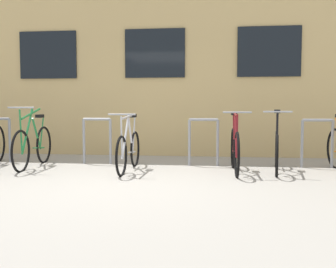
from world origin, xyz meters
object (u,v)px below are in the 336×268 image
object	(u,v)px
bicycle_maroon	(235,148)
bicycle_silver	(129,149)
bicycle_green	(33,145)
bicycle_black	(277,149)

from	to	relation	value
bicycle_maroon	bicycle_silver	world-z (taller)	bicycle_maroon
bicycle_green	bicycle_maroon	bearing A→B (deg)	-1.43
bicycle_maroon	bicycle_black	xyz separation A→B (m)	(0.70, 0.13, -0.01)
bicycle_black	bicycle_silver	world-z (taller)	bicycle_black
bicycle_maroon	bicycle_green	world-z (taller)	bicycle_green
bicycle_maroon	bicycle_silver	xyz separation A→B (m)	(-1.78, -0.09, -0.02)
bicycle_green	bicycle_silver	size ratio (longest dim) A/B	1.07
bicycle_maroon	bicycle_green	xyz separation A→B (m)	(-3.56, 0.09, 0.00)
bicycle_green	bicycle_silver	bearing A→B (deg)	-5.77
bicycle_green	bicycle_black	size ratio (longest dim) A/B	1.09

